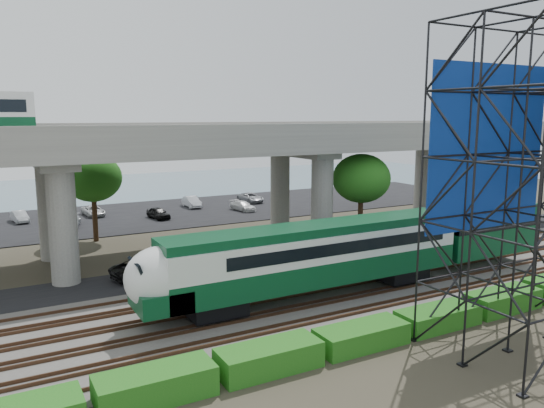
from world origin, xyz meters
TOP-DOWN VIEW (x-y plane):
  - ground at (0.00, 0.00)m, footprint 140.00×140.00m
  - ballast_bed at (0.00, 2.00)m, footprint 90.00×12.00m
  - service_road at (0.00, 10.50)m, footprint 90.00×5.00m
  - parking_lot at (0.00, 34.00)m, footprint 90.00×18.00m
  - harbor_water at (0.00, 56.00)m, footprint 140.00×40.00m
  - rail_tracks at (0.00, 2.00)m, footprint 90.00×9.52m
  - commuter_train at (4.77, 2.00)m, footprint 29.30×3.06m
  - overpass at (-1.24, 16.00)m, footprint 80.00×12.00m
  - scaffold_tower at (8.21, -7.98)m, footprint 9.36×6.36m
  - hedge_strip at (1.01, -4.30)m, footprint 34.60×1.80m
  - trees at (-4.67, 16.17)m, footprint 40.94×16.94m
  - suv at (-5.05, 11.17)m, footprint 5.13×3.10m
  - parked_cars at (-0.09, 33.62)m, footprint 36.99×9.18m

SIDE VIEW (x-z plane):
  - ground at x=0.00m, z-range 0.00..0.00m
  - harbor_water at x=0.00m, z-range 0.00..0.03m
  - service_road at x=0.00m, z-range 0.00..0.08m
  - parking_lot at x=0.00m, z-range 0.00..0.08m
  - ballast_bed at x=0.00m, z-range 0.00..0.20m
  - rail_tracks at x=0.00m, z-range 0.20..0.36m
  - hedge_strip at x=1.01m, z-range -0.04..1.16m
  - parked_cars at x=-0.09m, z-range 0.02..1.30m
  - suv at x=-5.05m, z-range 0.08..1.41m
  - commuter_train at x=4.77m, z-range 0.73..5.03m
  - trees at x=-4.67m, z-range 1.73..9.42m
  - scaffold_tower at x=8.21m, z-range -0.03..14.97m
  - overpass at x=-1.24m, z-range 2.01..14.41m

